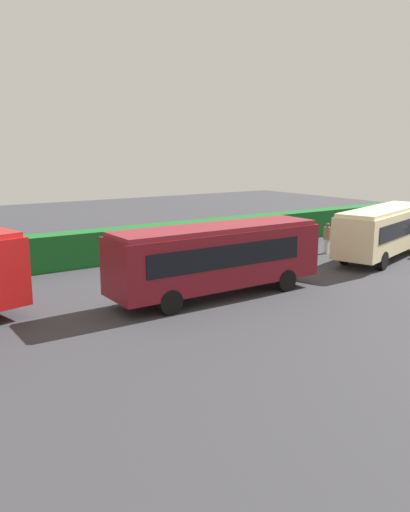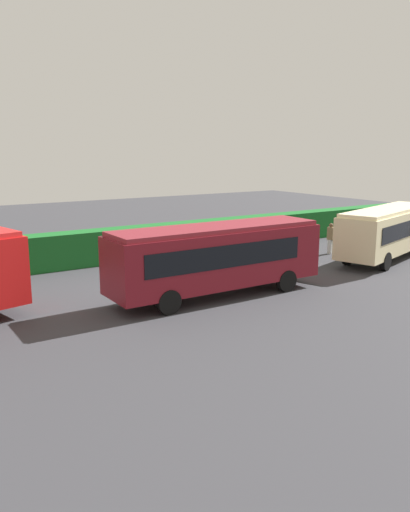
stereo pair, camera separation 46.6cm
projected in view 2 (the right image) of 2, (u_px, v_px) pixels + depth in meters
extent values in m
plane|color=#38383D|center=(163.00, 293.00, 23.46)|extent=(84.29, 84.29, 0.00)
cube|color=black|center=(15.00, 258.00, 20.49)|extent=(0.47, 1.91, 1.09)
cube|color=silver|center=(14.00, 238.00, 20.32)|extent=(0.33, 1.28, 0.28)
sphere|color=silver|center=(10.00, 286.00, 21.20)|extent=(0.22, 0.22, 0.22)
sphere|color=silver|center=(26.00, 292.00, 20.30)|extent=(0.22, 0.22, 0.22)
cube|color=maroon|center=(217.00, 257.00, 22.65)|extent=(9.81, 2.52, 2.38)
cube|color=maroon|center=(217.00, 228.00, 22.39)|extent=(9.52, 2.32, 0.20)
cube|color=black|center=(195.00, 247.00, 23.48)|extent=(7.65, 0.04, 0.95)
cube|color=black|center=(228.00, 257.00, 21.39)|extent=(7.65, 0.04, 0.95)
cube|color=black|center=(301.00, 240.00, 25.22)|extent=(0.04, 2.07, 1.00)
cube|color=silver|center=(301.00, 225.00, 25.07)|extent=(0.04, 1.39, 0.28)
cylinder|color=black|center=(255.00, 271.00, 25.48)|extent=(1.00, 0.28, 1.00)
cylinder|color=black|center=(286.00, 281.00, 23.58)|extent=(1.00, 0.28, 1.00)
cylinder|color=black|center=(142.00, 289.00, 22.24)|extent=(1.00, 0.28, 1.00)
cylinder|color=black|center=(169.00, 302.00, 20.33)|extent=(1.00, 0.28, 1.00)
sphere|color=silver|center=(290.00, 260.00, 26.02)|extent=(0.22, 0.22, 0.22)
sphere|color=silver|center=(310.00, 265.00, 24.89)|extent=(0.22, 0.22, 0.22)
cube|color=beige|center=(388.00, 231.00, 30.16)|extent=(9.38, 4.88, 2.26)
cube|color=#F8E8B2|center=(389.00, 210.00, 29.91)|extent=(9.07, 4.62, 0.20)
cube|color=black|center=(366.00, 225.00, 30.63)|extent=(6.80, 2.09, 0.90)
cube|color=black|center=(407.00, 229.00, 29.13)|extent=(6.80, 2.09, 0.90)
cylinder|color=black|center=(387.00, 242.00, 33.19)|extent=(1.04, 0.56, 1.00)
cylinder|color=black|center=(348.00, 256.00, 28.97)|extent=(1.04, 0.56, 1.00)
cylinder|color=black|center=(386.00, 261.00, 27.61)|extent=(1.04, 0.56, 1.00)
sphere|color=silver|center=(404.00, 234.00, 34.15)|extent=(0.22, 0.22, 0.22)
cube|color=silver|center=(330.00, 247.00, 32.04)|extent=(0.29, 0.30, 0.88)
cube|color=olive|center=(331.00, 233.00, 31.87)|extent=(0.34, 0.43, 0.77)
sphere|color=brown|center=(331.00, 225.00, 31.77)|extent=(0.24, 0.24, 0.24)
cube|color=#196324|center=(100.00, 247.00, 29.26)|extent=(54.14, 1.41, 1.91)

